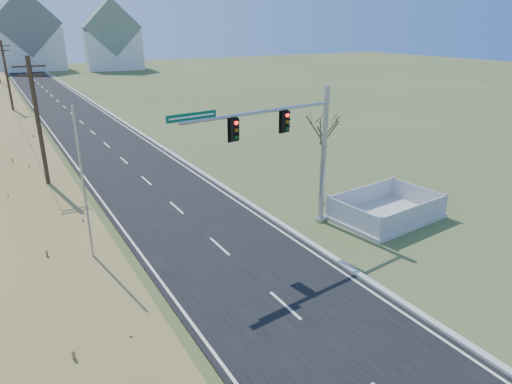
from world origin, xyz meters
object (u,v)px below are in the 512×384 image
object	(u,v)px
flagpole	(88,217)
bare_tree	(324,128)
traffic_signal_mast	(298,148)
open_sign	(367,224)
fence_enclosure	(386,213)

from	to	relation	value
flagpole	bare_tree	distance (m)	14.70
traffic_signal_mast	open_sign	size ratio (longest dim) A/B	14.66
traffic_signal_mast	bare_tree	size ratio (longest dim) A/B	1.59
fence_enclosure	open_sign	size ratio (longest dim) A/B	9.86
traffic_signal_mast	flagpole	distance (m)	10.86
flagpole	bare_tree	size ratio (longest dim) A/B	1.29
open_sign	flagpole	xyz separation A→B (m)	(-14.13, 1.94, 2.75)
traffic_signal_mast	flagpole	size ratio (longest dim) A/B	1.23
flagpole	bare_tree	bearing A→B (deg)	10.15
open_sign	bare_tree	size ratio (longest dim) A/B	0.11
fence_enclosure	open_sign	bearing A→B (deg)	-168.25
traffic_signal_mast	fence_enclosure	size ratio (longest dim) A/B	1.49
traffic_signal_mast	fence_enclosure	xyz separation A→B (m)	(5.44, -1.37, -4.38)
traffic_signal_mast	bare_tree	distance (m)	4.40
bare_tree	traffic_signal_mast	bearing A→B (deg)	-145.37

